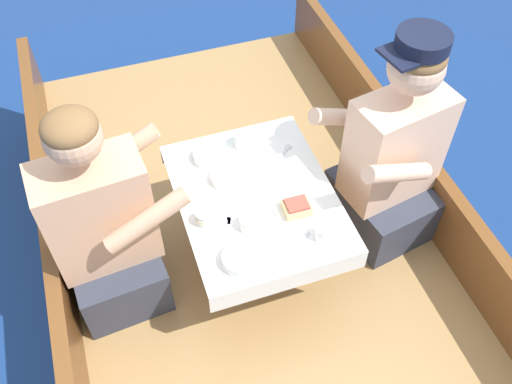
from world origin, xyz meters
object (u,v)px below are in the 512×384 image
at_px(sandwich, 297,207).
at_px(coffee_cup_center, 250,222).
at_px(coffee_cup_starboard, 323,232).
at_px(person_starboard, 391,159).
at_px(person_port, 105,229).
at_px(coffee_cup_port, 243,140).
at_px(tin_can, 204,218).

distance_m(sandwich, coffee_cup_center, 0.20).
bearing_deg(coffee_cup_starboard, person_starboard, 32.49).
bearing_deg(person_port, coffee_cup_center, -24.59).
bearing_deg(coffee_cup_port, coffee_cup_center, -104.72).
bearing_deg(person_starboard, tin_can, -6.37).
relative_size(person_port, sandwich, 9.34).
bearing_deg(sandwich, coffee_cup_center, -177.15).
xyz_separation_m(sandwich, coffee_cup_center, (-0.20, -0.01, -0.00)).
bearing_deg(person_starboard, person_port, -12.89).
height_order(person_port, person_starboard, person_starboard).
bearing_deg(sandwich, coffee_cup_starboard, -71.07).
height_order(person_port, coffee_cup_center, person_port).
bearing_deg(coffee_cup_port, tin_can, -128.00).
distance_m(coffee_cup_port, tin_can, 0.45).
distance_m(person_port, coffee_cup_port, 0.70).
xyz_separation_m(person_starboard, coffee_cup_center, (-0.69, -0.14, 0.02)).
xyz_separation_m(person_port, coffee_cup_port, (0.65, 0.24, 0.06)).
relative_size(sandwich, coffee_cup_starboard, 1.20).
height_order(person_starboard, coffee_cup_center, person_starboard).
relative_size(coffee_cup_starboard, tin_can, 1.35).
distance_m(sandwich, tin_can, 0.37).
relative_size(coffee_cup_starboard, coffee_cup_center, 0.84).
height_order(sandwich, coffee_cup_starboard, coffee_cup_starboard).
height_order(coffee_cup_port, coffee_cup_starboard, coffee_cup_port).
distance_m(person_starboard, coffee_cup_center, 0.70).
bearing_deg(coffee_cup_center, person_port, 160.34).
bearing_deg(coffee_cup_center, person_starboard, 11.71).
bearing_deg(tin_can, coffee_cup_center, -26.37).
xyz_separation_m(person_port, coffee_cup_starboard, (0.79, -0.33, 0.06)).
height_order(person_starboard, coffee_cup_starboard, person_starboard).
bearing_deg(sandwich, person_port, 166.07).
distance_m(person_port, sandwich, 0.76).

